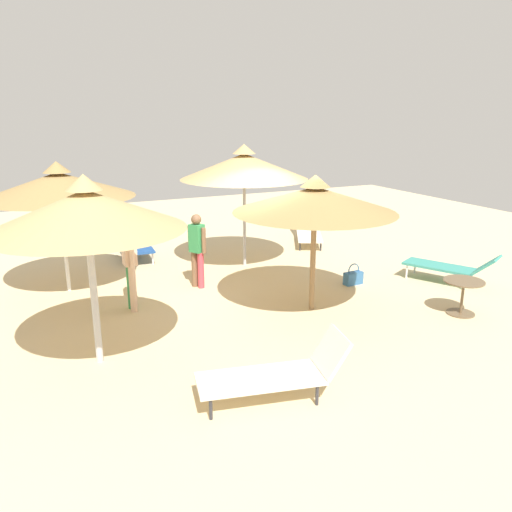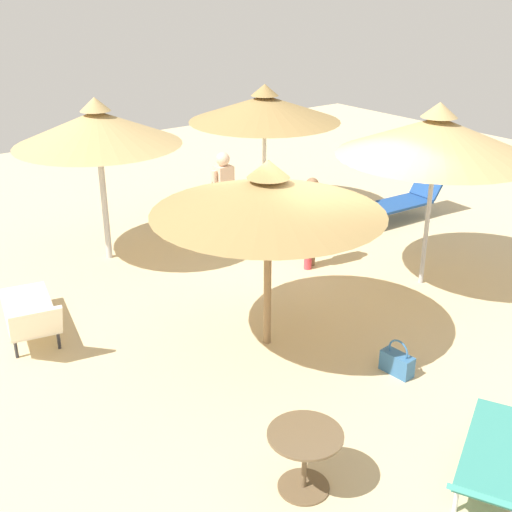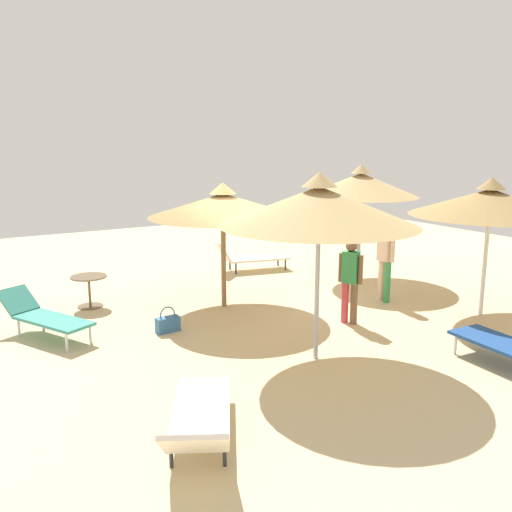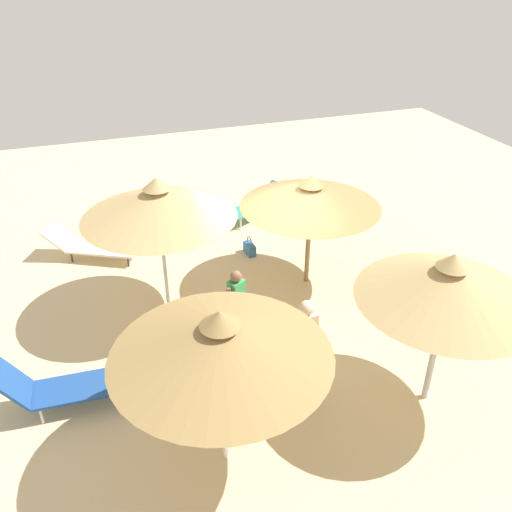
{
  "view_description": "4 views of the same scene",
  "coord_description": "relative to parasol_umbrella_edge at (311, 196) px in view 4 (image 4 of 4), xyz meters",
  "views": [
    {
      "loc": [
        4.39,
        8.69,
        3.56
      ],
      "look_at": [
        0.18,
        -0.13,
        0.77
      ],
      "focal_mm": 35.51,
      "sensor_mm": 36.0,
      "label": 1
    },
    {
      "loc": [
        -6.29,
        5.8,
        4.52
      ],
      "look_at": [
        0.46,
        0.69,
        0.86
      ],
      "focal_mm": 45.54,
      "sensor_mm": 36.0,
      "label": 2
    },
    {
      "loc": [
        -5.27,
        -8.31,
        3.3
      ],
      "look_at": [
        0.16,
        0.75,
        1.06
      ],
      "focal_mm": 38.22,
      "sensor_mm": 36.0,
      "label": 3
    },
    {
      "loc": [
        8.77,
        -3.21,
        6.55
      ],
      "look_at": [
        -0.03,
        -0.17,
        1.08
      ],
      "focal_mm": 37.46,
      "sensor_mm": 36.0,
      "label": 4
    }
  ],
  "objects": [
    {
      "name": "ground",
      "position": [
        0.37,
        -1.13,
        -2.12
      ],
      "size": [
        24.0,
        24.0,
        0.1
      ],
      "primitive_type": "cube",
      "color": "beige"
    },
    {
      "name": "parasol_umbrella_edge",
      "position": [
        0.0,
        0.0,
        0.0
      ],
      "size": [
        2.93,
        2.93,
        2.51
      ],
      "color": "olive",
      "rests_on": "ground"
    },
    {
      "name": "parasol_umbrella_far_left",
      "position": [
        -0.03,
        -3.11,
        0.3
      ],
      "size": [
        2.95,
        2.95,
        2.87
      ],
      "color": "#B2B2B7",
      "rests_on": "ground"
    },
    {
      "name": "parasol_umbrella_near_right",
      "position": [
        3.92,
        0.43,
        0.2
      ],
      "size": [
        2.73,
        2.73,
        2.77
      ],
      "color": "#B2B2B7",
      "rests_on": "ground"
    },
    {
      "name": "parasol_umbrella_far_right",
      "position": [
        3.99,
        -3.04,
        0.12
      ],
      "size": [
        2.94,
        2.94,
        2.65
      ],
      "color": "white",
      "rests_on": "ground"
    },
    {
      "name": "lounge_chair_back",
      "position": [
        -3.45,
        0.03,
        -1.69
      ],
      "size": [
        1.37,
        1.96,
        0.75
      ],
      "color": "teal",
      "rests_on": "ground"
    },
    {
      "name": "lounge_chair_near_left",
      "position": [
        -2.63,
        -4.46,
        -1.74
      ],
      "size": [
        1.63,
        2.27,
        0.74
      ],
      "color": "silver",
      "rests_on": "ground"
    },
    {
      "name": "lounge_chair_center",
      "position": [
        2.18,
        -5.16,
        -1.64
      ],
      "size": [
        0.79,
        2.18,
        1.01
      ],
      "color": "#1E478C",
      "rests_on": "ground"
    },
    {
      "name": "lounge_chair_front",
      "position": [
        2.01,
        2.45,
        -1.7
      ],
      "size": [
        2.0,
        1.02,
        0.82
      ],
      "color": "silver",
      "rests_on": "ground"
    },
    {
      "name": "person_standing_edge",
      "position": [
        1.51,
        -2.09,
        -1.19
      ],
      "size": [
        0.33,
        0.42,
        1.56
      ],
      "color": "brown",
      "rests_on": "ground"
    },
    {
      "name": "person_standing_far_left",
      "position": [
        3.03,
        -1.4,
        -1.05
      ],
      "size": [
        0.24,
        0.47,
        1.77
      ],
      "color": "#338C4C",
      "rests_on": "ground"
    },
    {
      "name": "handbag",
      "position": [
        -1.55,
        -0.82,
        -1.92
      ],
      "size": [
        0.43,
        0.21,
        0.47
      ],
      "color": "#336699",
      "rests_on": "ground"
    },
    {
      "name": "side_table_round",
      "position": [
        -2.34,
        1.38,
        -1.63
      ],
      "size": [
        0.72,
        0.72,
        0.64
      ],
      "color": "brown",
      "rests_on": "ground"
    }
  ]
}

